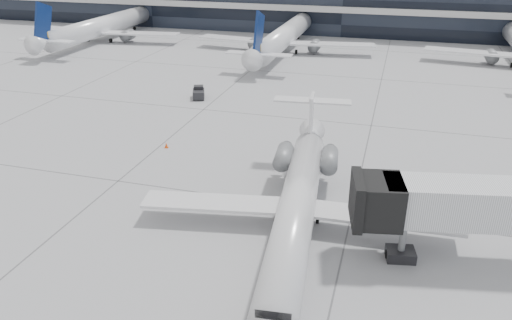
% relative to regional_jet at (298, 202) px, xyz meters
% --- Properties ---
extents(ground, '(220.00, 220.00, 0.00)m').
position_rel_regional_jet_xyz_m(ground, '(-6.42, 3.23, -2.25)').
color(ground, '#979799').
rests_on(ground, ground).
extents(terminal, '(170.00, 22.00, 10.00)m').
position_rel_regional_jet_xyz_m(terminal, '(-6.42, 85.23, 2.75)').
color(terminal, black).
rests_on(terminal, ground).
extents(bg_jet_left, '(32.00, 40.00, 9.60)m').
position_rel_regional_jet_xyz_m(bg_jet_left, '(-51.42, 58.23, -2.25)').
color(bg_jet_left, white).
rests_on(bg_jet_left, ground).
extents(bg_jet_center, '(32.00, 40.00, 9.60)m').
position_rel_regional_jet_xyz_m(bg_jet_center, '(-14.42, 58.23, -2.25)').
color(bg_jet_center, white).
rests_on(bg_jet_center, ground).
extents(regional_jet, '(22.85, 28.53, 6.59)m').
position_rel_regional_jet_xyz_m(regional_jet, '(0.00, 0.00, 0.00)').
color(regional_jet, silver).
rests_on(regional_jet, ground).
extents(traffic_cone, '(0.47, 0.47, 0.55)m').
position_rel_regional_jet_xyz_m(traffic_cone, '(-15.60, 11.13, -1.99)').
color(traffic_cone, '#DC430B').
rests_on(traffic_cone, ground).
extents(far_tug, '(2.20, 2.78, 1.55)m').
position_rel_regional_jet_xyz_m(far_tug, '(-18.69, 27.31, -1.55)').
color(far_tug, black).
rests_on(far_tug, ground).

